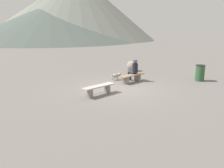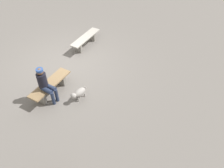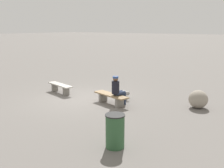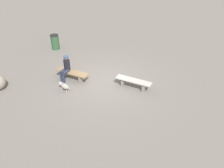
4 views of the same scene
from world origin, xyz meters
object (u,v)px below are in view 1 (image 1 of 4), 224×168
at_px(bench_right, 132,77).
at_px(dog, 116,75).
at_px(seated_person, 134,69).
at_px(boulder, 132,66).
at_px(trash_bin, 200,73).
at_px(bench_left, 99,88).

relative_size(bench_right, dog, 2.66).
xyz_separation_m(seated_person, boulder, (2.80, 1.63, -0.35)).
relative_size(bench_right, boulder, 2.32).
height_order(bench_right, seated_person, seated_person).
height_order(bench_right, boulder, boulder).
bearing_deg(dog, seated_person, -51.60).
bearing_deg(seated_person, dog, 121.67).
bearing_deg(trash_bin, dog, 120.69).
bearing_deg(bench_left, trash_bin, -17.62).
relative_size(trash_bin, boulder, 1.22).
relative_size(seated_person, dog, 1.88).
xyz_separation_m(dog, trash_bin, (2.47, -4.16, 0.20)).
height_order(seated_person, trash_bin, seated_person).
relative_size(bench_right, seated_person, 1.42).
bearing_deg(seated_person, boulder, 45.31).
bearing_deg(boulder, bench_left, -165.06).
bearing_deg(seated_person, trash_bin, -40.52).
distance_m(bench_left, bench_right, 3.11).
height_order(bench_left, seated_person, seated_person).
bearing_deg(bench_right, trash_bin, -39.91).
distance_m(bench_left, dog, 3.27).
relative_size(bench_left, seated_person, 1.41).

